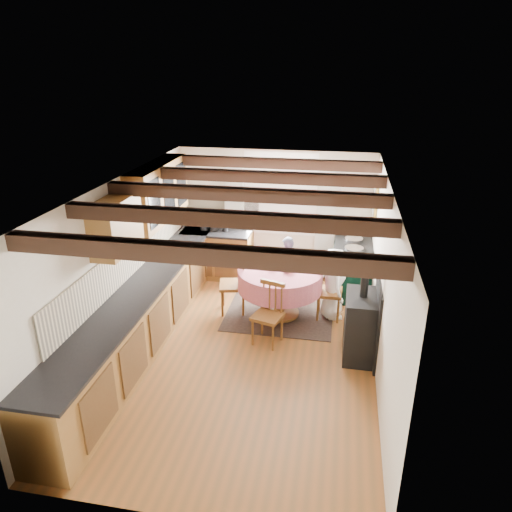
% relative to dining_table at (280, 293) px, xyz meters
% --- Properties ---
extents(floor, '(3.60, 5.50, 0.00)m').
position_rel_dining_table_xyz_m(floor, '(-0.33, -1.11, -0.41)').
color(floor, '#965626').
rests_on(floor, ground).
extents(ceiling, '(3.60, 5.50, 0.00)m').
position_rel_dining_table_xyz_m(ceiling, '(-0.33, -1.11, 1.99)').
color(ceiling, white).
rests_on(ceiling, ground).
extents(wall_back, '(3.60, 0.00, 2.40)m').
position_rel_dining_table_xyz_m(wall_back, '(-0.33, 1.64, 0.79)').
color(wall_back, silver).
rests_on(wall_back, ground).
extents(wall_front, '(3.60, 0.00, 2.40)m').
position_rel_dining_table_xyz_m(wall_front, '(-0.33, -3.86, 0.79)').
color(wall_front, silver).
rests_on(wall_front, ground).
extents(wall_left, '(0.00, 5.50, 2.40)m').
position_rel_dining_table_xyz_m(wall_left, '(-2.13, -1.11, 0.79)').
color(wall_left, silver).
rests_on(wall_left, ground).
extents(wall_right, '(0.00, 5.50, 2.40)m').
position_rel_dining_table_xyz_m(wall_right, '(1.47, -1.11, 0.79)').
color(wall_right, silver).
rests_on(wall_right, ground).
extents(beam_a, '(3.60, 0.16, 0.16)m').
position_rel_dining_table_xyz_m(beam_a, '(-0.33, -3.11, 1.90)').
color(beam_a, black).
rests_on(beam_a, ceiling).
extents(beam_b, '(3.60, 0.16, 0.16)m').
position_rel_dining_table_xyz_m(beam_b, '(-0.33, -2.11, 1.90)').
color(beam_b, black).
rests_on(beam_b, ceiling).
extents(beam_c, '(3.60, 0.16, 0.16)m').
position_rel_dining_table_xyz_m(beam_c, '(-0.33, -1.11, 1.90)').
color(beam_c, black).
rests_on(beam_c, ceiling).
extents(beam_d, '(3.60, 0.16, 0.16)m').
position_rel_dining_table_xyz_m(beam_d, '(-0.33, -0.11, 1.90)').
color(beam_d, black).
rests_on(beam_d, ceiling).
extents(beam_e, '(3.60, 0.16, 0.16)m').
position_rel_dining_table_xyz_m(beam_e, '(-0.33, 0.89, 1.90)').
color(beam_e, black).
rests_on(beam_e, ceiling).
extents(splash_left, '(0.02, 4.50, 0.55)m').
position_rel_dining_table_xyz_m(splash_left, '(-2.11, -0.81, 0.79)').
color(splash_left, beige).
rests_on(splash_left, wall_left).
extents(splash_back, '(1.40, 0.02, 0.55)m').
position_rel_dining_table_xyz_m(splash_back, '(-1.33, 1.62, 0.79)').
color(splash_back, beige).
rests_on(splash_back, wall_back).
extents(base_cabinet_left, '(0.60, 5.30, 0.88)m').
position_rel_dining_table_xyz_m(base_cabinet_left, '(-1.83, -1.11, 0.03)').
color(base_cabinet_left, brown).
rests_on(base_cabinet_left, floor).
extents(base_cabinet_back, '(1.30, 0.60, 0.88)m').
position_rel_dining_table_xyz_m(base_cabinet_back, '(-1.38, 1.34, 0.03)').
color(base_cabinet_back, brown).
rests_on(base_cabinet_back, floor).
extents(worktop_left, '(0.64, 5.30, 0.04)m').
position_rel_dining_table_xyz_m(worktop_left, '(-1.81, -1.11, 0.49)').
color(worktop_left, black).
rests_on(worktop_left, base_cabinet_left).
extents(worktop_back, '(1.30, 0.64, 0.04)m').
position_rel_dining_table_xyz_m(worktop_back, '(-1.38, 1.32, 0.49)').
color(worktop_back, black).
rests_on(worktop_back, base_cabinet_back).
extents(wall_cabinet_glass, '(0.34, 1.80, 0.90)m').
position_rel_dining_table_xyz_m(wall_cabinet_glass, '(-1.96, 0.09, 1.54)').
color(wall_cabinet_glass, brown).
rests_on(wall_cabinet_glass, wall_left).
extents(wall_cabinet_solid, '(0.34, 0.90, 0.70)m').
position_rel_dining_table_xyz_m(wall_cabinet_solid, '(-1.96, -1.41, 1.49)').
color(wall_cabinet_solid, brown).
rests_on(wall_cabinet_solid, wall_left).
extents(window_frame, '(1.34, 0.03, 1.54)m').
position_rel_dining_table_xyz_m(window_frame, '(-0.23, 1.62, 1.19)').
color(window_frame, white).
rests_on(window_frame, wall_back).
extents(window_pane, '(1.20, 0.01, 1.40)m').
position_rel_dining_table_xyz_m(window_pane, '(-0.23, 1.63, 1.19)').
color(window_pane, white).
rests_on(window_pane, wall_back).
extents(curtain_left, '(0.35, 0.10, 2.10)m').
position_rel_dining_table_xyz_m(curtain_left, '(-1.08, 1.54, 0.69)').
color(curtain_left, '#B0B3A9').
rests_on(curtain_left, wall_back).
extents(curtain_right, '(0.35, 0.10, 2.10)m').
position_rel_dining_table_xyz_m(curtain_right, '(0.62, 1.54, 0.69)').
color(curtain_right, '#B0B3A9').
rests_on(curtain_right, wall_back).
extents(curtain_rod, '(2.00, 0.03, 0.03)m').
position_rel_dining_table_xyz_m(curtain_rod, '(-0.23, 1.54, 1.79)').
color(curtain_rod, black).
rests_on(curtain_rod, wall_back).
extents(wall_picture, '(0.04, 0.50, 0.60)m').
position_rel_dining_table_xyz_m(wall_picture, '(1.44, 1.19, 1.29)').
color(wall_picture, gold).
rests_on(wall_picture, wall_right).
extents(wall_plate, '(0.30, 0.02, 0.30)m').
position_rel_dining_table_xyz_m(wall_plate, '(0.72, 1.61, 1.29)').
color(wall_plate, silver).
rests_on(wall_plate, wall_back).
extents(rug, '(1.73, 1.35, 0.01)m').
position_rel_dining_table_xyz_m(rug, '(0.00, 0.00, -0.40)').
color(rug, black).
rests_on(rug, floor).
extents(dining_table, '(1.34, 1.34, 0.81)m').
position_rel_dining_table_xyz_m(dining_table, '(0.00, 0.00, 0.00)').
color(dining_table, '#D37372').
rests_on(dining_table, floor).
extents(chair_near, '(0.51, 0.52, 0.94)m').
position_rel_dining_table_xyz_m(chair_near, '(-0.06, -0.83, 0.06)').
color(chair_near, brown).
rests_on(chair_near, floor).
extents(chair_left, '(0.55, 0.53, 1.04)m').
position_rel_dining_table_xyz_m(chair_left, '(-0.78, 0.01, 0.11)').
color(chair_left, brown).
rests_on(chair_left, floor).
extents(chair_right, '(0.44, 0.42, 0.98)m').
position_rel_dining_table_xyz_m(chair_right, '(0.79, 0.09, 0.08)').
color(chair_right, brown).
rests_on(chair_right, floor).
extents(aga_range, '(0.66, 1.02, 0.94)m').
position_rel_dining_table_xyz_m(aga_range, '(1.14, 1.01, 0.06)').
color(aga_range, black).
rests_on(aga_range, floor).
extents(cast_iron_stove, '(0.43, 0.72, 1.45)m').
position_rel_dining_table_xyz_m(cast_iron_stove, '(1.25, -0.93, 0.32)').
color(cast_iron_stove, black).
rests_on(cast_iron_stove, floor).
extents(child_far, '(0.44, 0.32, 1.09)m').
position_rel_dining_table_xyz_m(child_far, '(0.02, 0.77, 0.14)').
color(child_far, '#343748').
rests_on(child_far, floor).
extents(child_right, '(0.53, 0.66, 1.17)m').
position_rel_dining_table_xyz_m(child_right, '(0.83, 0.12, 0.18)').
color(child_right, white).
rests_on(child_right, floor).
extents(bowl_a, '(0.26, 0.26, 0.05)m').
position_rel_dining_table_xyz_m(bowl_a, '(-0.24, 0.13, 0.43)').
color(bowl_a, silver).
rests_on(bowl_a, dining_table).
extents(bowl_b, '(0.23, 0.23, 0.06)m').
position_rel_dining_table_xyz_m(bowl_b, '(0.13, -0.03, 0.44)').
color(bowl_b, silver).
rests_on(bowl_b, dining_table).
extents(cup, '(0.12, 0.12, 0.10)m').
position_rel_dining_table_xyz_m(cup, '(-0.11, 0.03, 0.46)').
color(cup, silver).
rests_on(cup, dining_table).
extents(canister_tall, '(0.16, 0.16, 0.27)m').
position_rel_dining_table_xyz_m(canister_tall, '(-1.62, 1.35, 0.65)').
color(canister_tall, '#262628').
rests_on(canister_tall, worktop_back).
extents(canister_wide, '(0.17, 0.17, 0.19)m').
position_rel_dining_table_xyz_m(canister_wide, '(-1.43, 1.35, 0.61)').
color(canister_wide, '#262628').
rests_on(canister_wide, worktop_back).
extents(canister_slim, '(0.10, 0.10, 0.28)m').
position_rel_dining_table_xyz_m(canister_slim, '(-1.21, 1.32, 0.65)').
color(canister_slim, '#262628').
rests_on(canister_slim, worktop_back).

